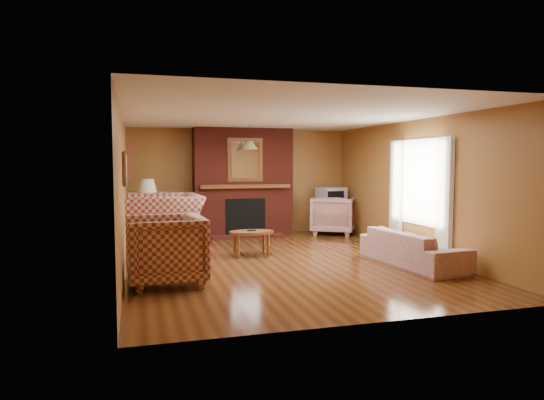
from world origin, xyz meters
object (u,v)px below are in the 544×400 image
object	(u,v)px
table_lamp	(147,193)
fireplace	(243,183)
coffee_table	(251,234)
plaid_loveseat	(162,222)
crt_tv	(331,198)
side_table	(148,227)
floral_armchair	(334,215)
plaid_armchair	(165,250)
floral_sofa	(413,248)
tv_stand	(331,221)

from	to	relation	value
table_lamp	fireplace	bearing A→B (deg)	14.29
fireplace	table_lamp	bearing A→B (deg)	-165.71
coffee_table	plaid_loveseat	bearing A→B (deg)	143.28
table_lamp	crt_tv	size ratio (longest dim) A/B	1.01
table_lamp	plaid_loveseat	bearing A→B (deg)	-72.15
plaid_loveseat	side_table	size ratio (longest dim) A/B	2.43
crt_tv	side_table	bearing A→B (deg)	-175.26
coffee_table	crt_tv	world-z (taller)	crt_tv
floral_armchair	coffee_table	bearing A→B (deg)	71.74
plaid_armchair	floral_sofa	size ratio (longest dim) A/B	0.53
plaid_loveseat	floral_sofa	distance (m)	4.57
fireplace	table_lamp	size ratio (longest dim) A/B	3.73
tv_stand	side_table	bearing A→B (deg)	-175.73
table_lamp	tv_stand	distance (m)	4.23
side_table	table_lamp	bearing A→B (deg)	0.00
plaid_armchair	tv_stand	xyz separation A→B (m)	(4.00, 3.83, -0.19)
side_table	table_lamp	distance (m)	0.69
floral_armchair	tv_stand	world-z (taller)	floral_armchair
fireplace	plaid_armchair	world-z (taller)	fireplace
floral_sofa	coffee_table	world-z (taller)	floral_sofa
table_lamp	plaid_armchair	bearing A→B (deg)	-87.53
floral_armchair	table_lamp	distance (m)	4.19
table_lamp	tv_stand	world-z (taller)	table_lamp
plaid_armchair	floral_sofa	bearing A→B (deg)	88.93
side_table	tv_stand	distance (m)	4.17
floral_armchair	crt_tv	xyz separation A→B (m)	(0.00, 0.17, 0.38)
table_lamp	crt_tv	bearing A→B (deg)	4.74
plaid_loveseat	floral_sofa	size ratio (longest dim) A/B	0.83
coffee_table	side_table	size ratio (longest dim) A/B	1.20
plaid_armchair	floral_sofa	distance (m)	3.86
table_lamp	side_table	bearing A→B (deg)	0.00
fireplace	plaid_loveseat	xyz separation A→B (m)	(-1.85, -1.31, -0.66)
floral_sofa	table_lamp	size ratio (longest dim) A/B	3.01
side_table	tv_stand	xyz separation A→B (m)	(4.15, 0.35, -0.05)
plaid_armchair	plaid_loveseat	bearing A→B (deg)	175.16
fireplace	coffee_table	distance (m)	2.57
plaid_loveseat	tv_stand	distance (m)	4.07
fireplace	tv_stand	size ratio (longest dim) A/B	4.32
coffee_table	tv_stand	size ratio (longest dim) A/B	1.43
fireplace	tv_stand	xyz separation A→B (m)	(2.05, -0.18, -0.90)
floral_sofa	crt_tv	size ratio (longest dim) A/B	3.04
table_lamp	crt_tv	xyz separation A→B (m)	(4.15, 0.34, -0.21)
fireplace	crt_tv	size ratio (longest dim) A/B	3.76
coffee_table	table_lamp	distance (m)	2.62
crt_tv	tv_stand	bearing A→B (deg)	90.00
floral_sofa	side_table	world-z (taller)	side_table
table_lamp	crt_tv	world-z (taller)	table_lamp
plaid_armchair	tv_stand	world-z (taller)	plaid_armchair
floral_armchair	plaid_armchair	bearing A→B (deg)	74.00
plaid_armchair	coffee_table	xyz separation A→B (m)	(1.57, 1.61, -0.09)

